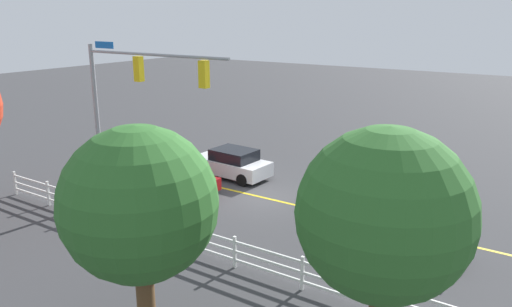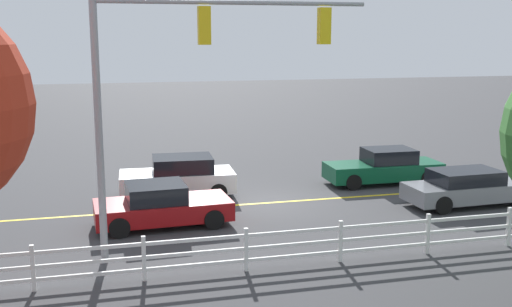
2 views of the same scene
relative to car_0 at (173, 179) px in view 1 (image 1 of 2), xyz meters
name	(u,v)px [view 1 (image 1 of 2)]	position (x,y,z in m)	size (l,w,h in m)	color
ground_plane	(260,197)	(-3.93, -1.74, -0.65)	(120.00, 120.00, 0.00)	#38383A
lane_center_stripe	(338,215)	(-7.93, -1.74, -0.65)	(28.00, 0.16, 0.01)	gold
signal_assembly	(130,96)	(-0.38, 2.73, 4.46)	(7.45, 0.38, 7.28)	gray
car_0	(173,179)	(0.00, 0.00, 0.00)	(4.37, 2.18, 1.38)	maroon
car_1	(387,195)	(-9.46, -3.48, 0.02)	(4.76, 1.89, 1.44)	#0C4C2D
car_2	(391,234)	(-10.95, 0.28, -0.01)	(4.80, 1.93, 1.30)	slate
car_3	(232,163)	(-1.00, -3.48, 0.09)	(4.35, 2.16, 1.53)	silver
white_rail_fence	(235,251)	(-6.93, 4.45, -0.05)	(26.10, 0.10, 1.15)	white
tree_0	(384,215)	(-13.05, 7.80, 3.86)	(3.57, 3.57, 6.32)	brown
tree_1	(139,205)	(-7.73, 9.30, 3.42)	(3.74, 3.74, 5.97)	brown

